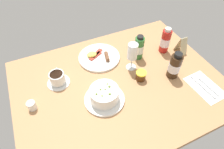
# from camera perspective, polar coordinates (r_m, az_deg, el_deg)

# --- Properties ---
(ground_plane) EXTENTS (1.10, 0.84, 0.03)m
(ground_plane) POSITION_cam_1_polar(r_m,az_deg,el_deg) (1.06, 2.16, -2.95)
(ground_plane) COLOR #B27F51
(porridge_bowl) EXTENTS (0.20, 0.20, 0.09)m
(porridge_bowl) POSITION_cam_1_polar(r_m,az_deg,el_deg) (0.94, -2.28, -6.10)
(porridge_bowl) COLOR white
(porridge_bowl) RESTS_ON ground_plane
(cutlery_setting) EXTENTS (0.14, 0.21, 0.01)m
(cutlery_setting) POSITION_cam_1_polar(r_m,az_deg,el_deg) (1.14, 25.67, -3.10)
(cutlery_setting) COLOR white
(cutlery_setting) RESTS_ON ground_plane
(coffee_cup) EXTENTS (0.12, 0.13, 0.07)m
(coffee_cup) POSITION_cam_1_polar(r_m,az_deg,el_deg) (1.06, -15.79, -1.15)
(coffee_cup) COLOR white
(coffee_cup) RESTS_ON ground_plane
(creamer_jug) EXTENTS (0.04, 0.05, 0.05)m
(creamer_jug) POSITION_cam_1_polar(r_m,az_deg,el_deg) (1.00, -22.60, -8.47)
(creamer_jug) COLOR white
(creamer_jug) RESTS_ON ground_plane
(wine_glass) EXTENTS (0.06, 0.06, 0.17)m
(wine_glass) POSITION_cam_1_polar(r_m,az_deg,el_deg) (1.05, 6.07, 6.46)
(wine_glass) COLOR white
(wine_glass) RESTS_ON ground_plane
(jam_jar) EXTENTS (0.06, 0.06, 0.05)m
(jam_jar) POSITION_cam_1_polar(r_m,az_deg,el_deg) (1.05, 8.51, -0.33)
(jam_jar) COLOR #4A270F
(jam_jar) RESTS_ON ground_plane
(sauce_bottle_red) EXTENTS (0.06, 0.06, 0.17)m
(sauce_bottle_red) POSITION_cam_1_polar(r_m,az_deg,el_deg) (1.22, 15.45, 9.51)
(sauce_bottle_red) COLOR #B21E19
(sauce_bottle_red) RESTS_ON ground_plane
(sauce_bottle_brown) EXTENTS (0.06, 0.06, 0.16)m
(sauce_bottle_brown) POSITION_cam_1_polar(r_m,az_deg,el_deg) (1.08, 17.99, 2.39)
(sauce_bottle_brown) COLOR #382314
(sauce_bottle_brown) RESTS_ON ground_plane
(sauce_bottle_green) EXTENTS (0.06, 0.06, 0.16)m
(sauce_bottle_green) POSITION_cam_1_polar(r_m,az_deg,el_deg) (1.15, 7.95, 7.81)
(sauce_bottle_green) COLOR #337233
(sauce_bottle_green) RESTS_ON ground_plane
(breakfast_plate) EXTENTS (0.25, 0.25, 0.04)m
(breakfast_plate) POSITION_cam_1_polar(r_m,az_deg,el_deg) (1.17, -3.89, 5.17)
(breakfast_plate) COLOR white
(breakfast_plate) RESTS_ON ground_plane
(menu_card) EXTENTS (0.05, 0.07, 0.11)m
(menu_card) POSITION_cam_1_polar(r_m,az_deg,el_deg) (1.26, 19.92, 8.13)
(menu_card) COLOR #BFB389
(menu_card) RESTS_ON ground_plane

